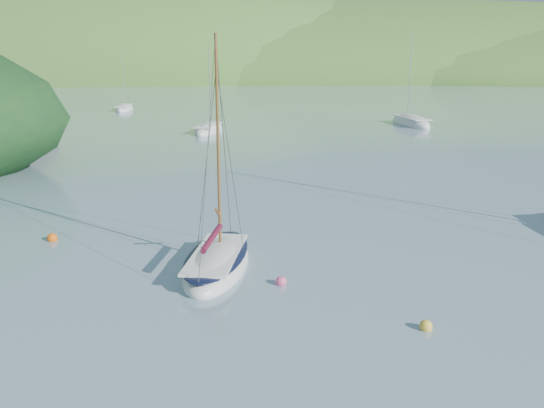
{
  "coord_description": "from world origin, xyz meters",
  "views": [
    {
      "loc": [
        -1.73,
        -19.21,
        9.14
      ],
      "look_at": [
        -1.68,
        8.0,
        1.88
      ],
      "focal_mm": 40.0,
      "sensor_mm": 36.0,
      "label": 1
    }
  ],
  "objects_px": {
    "distant_sloop_c": "(124,109)",
    "distant_sloop_a": "(209,131)",
    "daysailer_white": "(217,263)",
    "distant_sloop_b": "(411,123)"
  },
  "relations": [
    {
      "from": "distant_sloop_a",
      "to": "distant_sloop_b",
      "type": "distance_m",
      "value": 23.33
    },
    {
      "from": "daysailer_white",
      "to": "distant_sloop_a",
      "type": "relative_size",
      "value": 1.08
    },
    {
      "from": "distant_sloop_b",
      "to": "daysailer_white",
      "type": "bearing_deg",
      "value": -125.15
    },
    {
      "from": "distant_sloop_c",
      "to": "distant_sloop_a",
      "type": "bearing_deg",
      "value": -57.83
    },
    {
      "from": "distant_sloop_a",
      "to": "distant_sloop_c",
      "type": "distance_m",
      "value": 25.5
    },
    {
      "from": "distant_sloop_a",
      "to": "distant_sloop_b",
      "type": "bearing_deg",
      "value": 25.1
    },
    {
      "from": "daysailer_white",
      "to": "distant_sloop_b",
      "type": "distance_m",
      "value": 49.23
    },
    {
      "from": "distant_sloop_a",
      "to": "distant_sloop_b",
      "type": "height_order",
      "value": "distant_sloop_b"
    },
    {
      "from": "distant_sloop_a",
      "to": "distant_sloop_c",
      "type": "xyz_separation_m",
      "value": [
        -13.92,
        21.37,
        -0.01
      ]
    },
    {
      "from": "distant_sloop_b",
      "to": "distant_sloop_c",
      "type": "distance_m",
      "value": 39.78
    }
  ]
}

